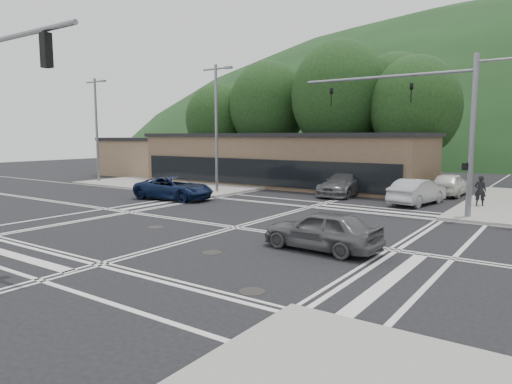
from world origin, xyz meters
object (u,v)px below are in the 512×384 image
Objects in this scene: car_queue_b at (450,184)px; pedestrian at (480,191)px; car_grey_center at (322,230)px; car_queue_a at (417,192)px; car_blue_west at (174,188)px; car_northbound at (345,184)px.

car_queue_b is 5.54m from pedestrian.
car_grey_center is at bearing 91.16° from car_queue_b.
pedestrian is at bearing -160.28° from car_queue_a.
car_queue_b reaches higher than car_blue_west.
car_blue_west is 1.13× the size of car_queue_a.
pedestrian reaches higher than car_queue_a.
car_grey_center is 0.92× the size of car_queue_a.
car_queue_b reaches higher than car_queue_a.
pedestrian is at bearing 170.29° from car_grey_center.
car_northbound is at bearing -8.53° from pedestrian.
car_queue_a is (-0.26, 13.18, 0.04)m from car_grey_center.
car_blue_west is 15.13m from car_queue_a.
car_queue_b reaches higher than car_grey_center.
car_queue_a is at bearing -70.08° from car_blue_west.
pedestrian is (2.60, -4.89, 0.22)m from car_queue_b.
car_northbound is at bearing -5.04° from car_queue_a.
car_grey_center is 18.67m from car_queue_b.
car_blue_west is at bearing 43.13° from car_queue_b.
car_blue_west is at bearing -112.19° from car_grey_center.
car_queue_b is at bearing -178.59° from car_grey_center.
pedestrian reaches higher than car_grey_center.
car_queue_b is 0.84× the size of car_northbound.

